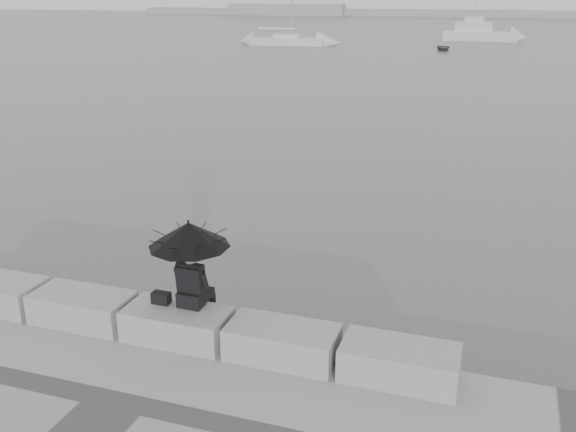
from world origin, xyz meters
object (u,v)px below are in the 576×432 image
(seated_person, at_px, (189,244))
(sailboat_left, at_px, (287,40))
(motor_cruiser, at_px, (481,33))
(dinghy, at_px, (443,48))

(seated_person, relative_size, sailboat_left, 0.11)
(sailboat_left, distance_m, motor_cruiser, 24.26)
(dinghy, bearing_deg, motor_cruiser, 66.77)
(motor_cruiser, bearing_deg, dinghy, -97.56)
(motor_cruiser, relative_size, dinghy, 3.01)
(sailboat_left, bearing_deg, motor_cruiser, 28.58)
(sailboat_left, xyz_separation_m, dinghy, (17.01, -1.25, -0.27))
(motor_cruiser, distance_m, dinghy, 15.33)
(seated_person, xyz_separation_m, motor_cruiser, (0.76, 75.34, -1.12))
(seated_person, height_order, sailboat_left, sailboat_left)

